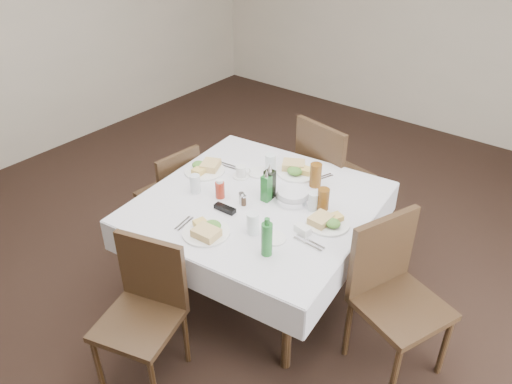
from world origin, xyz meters
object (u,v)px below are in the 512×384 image
water_n (270,164)px  green_bottle (267,239)px  chair_south (145,303)px  oil_cruet_green (266,187)px  ketchup_bottle (220,189)px  coffee_mug (241,172)px  water_e (313,202)px  dining_table (258,209)px  water_s (253,223)px  chair_north (328,171)px  chair_west (173,190)px  water_w (195,184)px  chair_east (392,286)px  bread_basket (293,196)px  oil_cruet_dark (270,183)px

water_n → green_bottle: (0.55, -0.76, 0.04)m
chair_south → oil_cruet_green: 1.06m
ketchup_bottle → coffee_mug: (-0.06, 0.30, -0.02)m
water_e → ketchup_bottle: size_ratio=0.91×
dining_table → water_s: (0.19, -0.30, 0.14)m
chair_north → water_e: bearing=-66.4°
dining_table → water_e: bearing=21.3°
water_n → water_e: 0.55m
dining_table → chair_west: 0.91m
chair_west → water_n: 0.86m
water_s → coffee_mug: bearing=135.7°
water_w → green_bottle: (0.79, -0.23, 0.04)m
coffee_mug → water_e: bearing=-3.1°
chair_west → dining_table: bearing=-2.1°
water_s → water_e: water_s is taller
water_n → oil_cruet_green: size_ratio=0.60×
oil_cruet_green → coffee_mug: 0.36m
chair_north → chair_west: size_ratio=1.21×
chair_north → chair_west: (-0.89, -0.87, -0.10)m
chair_east → bread_basket: bearing=170.1°
coffee_mug → green_bottle: (0.67, -0.58, 0.07)m
oil_cruet_green → coffee_mug: oil_cruet_green is taller
water_e → ketchup_bottle: ketchup_bottle is taller
dining_table → coffee_mug: 0.35m
chair_east → green_bottle: (-0.62, -0.41, 0.31)m
oil_cruet_dark → oil_cruet_green: bearing=-82.0°
chair_west → green_bottle: 1.40m
water_s → green_bottle: 0.22m
bread_basket → ketchup_bottle: (-0.41, -0.27, 0.03)m
chair_east → water_w: (-1.40, -0.18, 0.26)m
water_e → bread_basket: 0.16m
dining_table → green_bottle: (0.38, -0.41, 0.18)m
water_n → dining_table: bearing=-64.9°
dining_table → water_e: (0.34, 0.13, 0.13)m
dining_table → chair_south: size_ratio=1.78×
dining_table → chair_west: bearing=177.9°
oil_cruet_green → chair_north: bearing=92.2°
chair_west → water_e: bearing=4.7°
chair_east → green_bottle: bearing=-146.4°
chair_south → chair_west: bearing=129.3°
bread_basket → oil_cruet_dark: 0.18m
water_w → green_bottle: size_ratio=0.52×
water_n → coffee_mug: water_n is taller
water_e → water_w: (-0.75, -0.32, 0.00)m
dining_table → water_w: bearing=-155.9°
dining_table → water_n: (-0.17, 0.35, 0.14)m
water_s → water_e: size_ratio=1.11×
oil_cruet_green → ketchup_bottle: (-0.27, -0.16, -0.04)m
water_e → coffee_mug: bearing=176.9°
oil_cruet_green → coffee_mug: (-0.33, 0.13, -0.06)m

